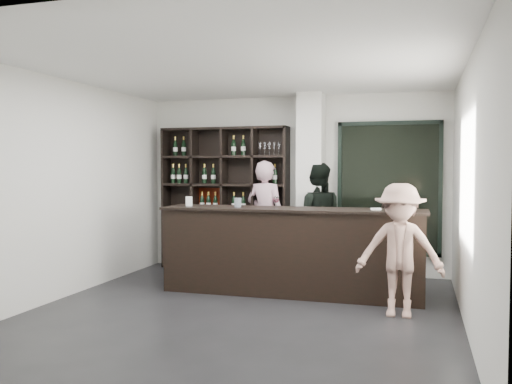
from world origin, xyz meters
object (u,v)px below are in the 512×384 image
(taster_black, at_px, (316,220))
(wine_shelf, at_px, (224,199))
(tasting_counter, at_px, (291,251))
(customer, at_px, (400,250))
(taster_pink, at_px, (265,217))

(taster_black, bearing_deg, wine_shelf, -17.46)
(tasting_counter, bearing_deg, taster_black, 84.73)
(wine_shelf, relative_size, tasting_counter, 0.67)
(taster_black, xyz_separation_m, customer, (1.35, -2.00, -0.13))
(taster_black, relative_size, customer, 1.16)
(tasting_counter, bearing_deg, taster_pink, 118.70)
(taster_pink, height_order, taster_black, taster_pink)
(wine_shelf, bearing_deg, taster_pink, -12.12)
(wine_shelf, relative_size, taster_black, 1.33)
(wine_shelf, height_order, customer, wine_shelf)
(taster_black, bearing_deg, tasting_counter, 73.81)
(taster_pink, bearing_deg, tasting_counter, 132.42)
(tasting_counter, height_order, customer, customer)
(wine_shelf, xyz_separation_m, tasting_counter, (1.50, -1.47, -0.61))
(tasting_counter, relative_size, taster_pink, 1.94)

